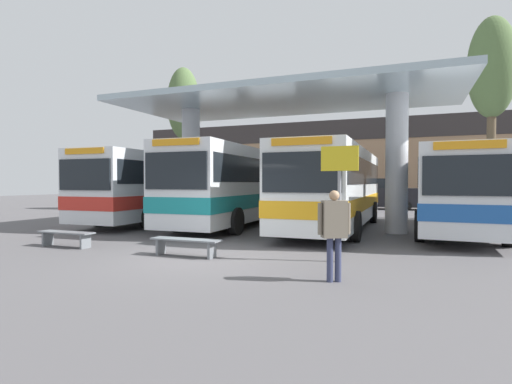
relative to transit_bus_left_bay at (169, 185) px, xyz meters
name	(u,v)px	position (x,y,z in m)	size (l,w,h in m)	color
ground_plane	(200,258)	(6.44, -8.22, -1.81)	(100.00, 100.00, 0.00)	#565456
townhouse_backdrop	(350,155)	(6.44, 17.67, 2.46)	(40.00, 0.58, 7.33)	#9E7A5B
station_canopy	(284,116)	(6.44, -1.13, 2.90)	(13.96, 6.39, 5.51)	silver
transit_bus_left_bay	(169,185)	(0.00, 0.00, 0.00)	(3.01, 11.51, 3.24)	silver
transit_bus_center_bay	(240,184)	(4.12, -0.44, 0.07)	(3.00, 11.37, 3.38)	silver
transit_bus_right_bay	(336,185)	(8.50, -0.44, 0.00)	(2.84, 11.49, 3.24)	white
transit_bus_far_right_bay	(456,188)	(13.05, 0.03, -0.09)	(3.00, 10.66, 3.07)	silver
waiting_bench_near_pillar	(186,243)	(5.99, -8.20, -1.46)	(1.93, 0.44, 0.46)	slate
waiting_bench_far_platform	(66,235)	(1.86, -8.20, -1.46)	(1.87, 0.44, 0.46)	slate
info_sign_platform	(339,179)	(9.84, -7.44, 0.20)	(0.90, 0.09, 2.81)	gray
pedestrian_waiting	(334,226)	(10.08, -9.45, -0.73)	(0.62, 0.45, 1.78)	#333856
poplar_tree_behind_left	(492,71)	(15.27, 6.66, 5.92)	(2.39, 2.39, 10.53)	brown
poplar_tree_behind_right	(184,105)	(-3.56, 7.15, 5.59)	(2.28, 2.28, 10.00)	brown
parked_car_street	(387,194)	(9.75, 13.19, -0.75)	(4.67, 2.10, 2.23)	black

